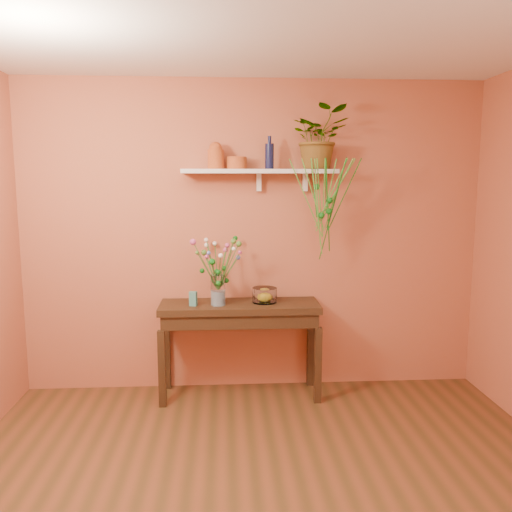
{
  "coord_description": "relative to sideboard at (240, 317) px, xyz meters",
  "views": [
    {
      "loc": [
        -0.25,
        -2.5,
        1.85
      ],
      "look_at": [
        0.0,
        1.55,
        1.25
      ],
      "focal_mm": 36.25,
      "sensor_mm": 36.0,
      "label": 1
    }
  ],
  "objects": [
    {
      "name": "room",
      "position": [
        0.13,
        -1.76,
        0.65
      ],
      "size": [
        4.04,
        4.04,
        2.7
      ],
      "color": "brown",
      "rests_on": "ground"
    },
    {
      "name": "sideboard",
      "position": [
        0.0,
        0.0,
        0.0
      ],
      "size": [
        1.34,
        0.43,
        0.82
      ],
      "color": "#3B2717",
      "rests_on": "ground"
    },
    {
      "name": "wall_shelf",
      "position": [
        0.19,
        0.11,
        1.22
      ],
      "size": [
        1.3,
        0.24,
        0.19
      ],
      "color": "white",
      "rests_on": "room"
    },
    {
      "name": "terracotta_jug",
      "position": [
        -0.19,
        0.11,
        1.35
      ],
      "size": [
        0.15,
        0.15,
        0.22
      ],
      "color": "#B44A28",
      "rests_on": "wall_shelf"
    },
    {
      "name": "terracotta_pot",
      "position": [
        -0.02,
        0.13,
        1.29
      ],
      "size": [
        0.21,
        0.21,
        0.1
      ],
      "primitive_type": "cylinder",
      "rotation": [
        0.0,
        0.0,
        -0.29
      ],
      "color": "#B44A28",
      "rests_on": "wall_shelf"
    },
    {
      "name": "blue_bottle",
      "position": [
        0.26,
        0.09,
        1.35
      ],
      "size": [
        0.07,
        0.07,
        0.27
      ],
      "color": "#111537",
      "rests_on": "wall_shelf"
    },
    {
      "name": "spider_plant",
      "position": [
        0.67,
        0.1,
        1.5
      ],
      "size": [
        0.47,
        0.41,
        0.52
      ],
      "primitive_type": "imported",
      "rotation": [
        0.0,
        0.0,
        0.02
      ],
      "color": "#136417",
      "rests_on": "wall_shelf"
    },
    {
      "name": "plant_fronds",
      "position": [
        0.71,
        -0.05,
        0.99
      ],
      "size": [
        0.57,
        0.35,
        0.84
      ],
      "color": "#136417",
      "rests_on": "wall_shelf"
    },
    {
      "name": "glass_vase",
      "position": [
        -0.18,
        -0.05,
        0.23
      ],
      "size": [
        0.12,
        0.12,
        0.25
      ],
      "color": "white",
      "rests_on": "sideboard"
    },
    {
      "name": "bouquet",
      "position": [
        -0.18,
        -0.04,
        0.52
      ],
      "size": [
        0.42,
        0.52,
        0.43
      ],
      "color": "#386B28",
      "rests_on": "glass_vase"
    },
    {
      "name": "glass_bowl",
      "position": [
        0.21,
        0.02,
        0.18
      ],
      "size": [
        0.21,
        0.21,
        0.13
      ],
      "color": "white",
      "rests_on": "sideboard"
    },
    {
      "name": "lemon",
      "position": [
        0.21,
        0.03,
        0.17
      ],
      "size": [
        0.08,
        0.08,
        0.08
      ],
      "primitive_type": "sphere",
      "color": "yellow",
      "rests_on": "glass_bowl"
    },
    {
      "name": "carton",
      "position": [
        -0.39,
        -0.06,
        0.18
      ],
      "size": [
        0.07,
        0.06,
        0.12
      ],
      "primitive_type": "cube",
      "rotation": [
        0.0,
        0.0,
        -0.24
      ],
      "color": "teal",
      "rests_on": "sideboard"
    }
  ]
}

